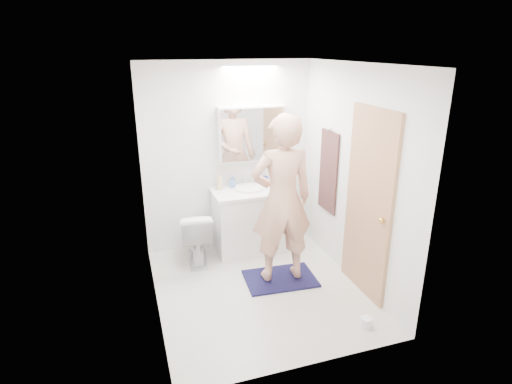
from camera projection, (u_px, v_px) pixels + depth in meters
name	position (u px, v px, depth m)	size (l,w,h in m)	color
floor	(259.00, 288.00, 4.64)	(2.50, 2.50, 0.00)	silver
ceiling	(259.00, 63.00, 3.84)	(2.50, 2.50, 0.00)	white
wall_back	(228.00, 157.00, 5.36)	(2.50, 2.50, 0.00)	white
wall_front	(312.00, 237.00, 3.12)	(2.50, 2.50, 0.00)	white
wall_left	(148.00, 198.00, 3.92)	(2.50, 2.50, 0.00)	white
wall_right	(354.00, 176.00, 4.56)	(2.50, 2.50, 0.00)	white
vanity_cabinet	(250.00, 221.00, 5.43)	(0.90, 0.55, 0.78)	white
countertop	(250.00, 191.00, 5.29)	(0.95, 0.58, 0.04)	white
sink_basin	(249.00, 188.00, 5.31)	(0.36, 0.36, 0.03)	white
faucet	(245.00, 179.00, 5.46)	(0.02, 0.02, 0.16)	silver
medicine_cabinet	(252.00, 134.00, 5.28)	(0.88, 0.14, 0.70)	white
mirror_panel	(254.00, 135.00, 5.21)	(0.84, 0.01, 0.66)	silver
toilet	(196.00, 236.00, 5.13)	(0.38, 0.66, 0.68)	white
bath_rug	(280.00, 278.00, 4.81)	(0.80, 0.55, 0.02)	#111238
person	(282.00, 200.00, 4.48)	(0.68, 0.45, 1.87)	tan
door	(368.00, 205.00, 4.31)	(0.04, 0.80, 2.00)	tan
door_knob	(381.00, 220.00, 4.04)	(0.06, 0.06, 0.06)	gold
towel	(328.00, 172.00, 5.08)	(0.02, 0.42, 1.00)	#101E34
towel_hook	(330.00, 129.00, 4.90)	(0.02, 0.02, 0.07)	silver
soap_bottle_a	(219.00, 181.00, 5.28)	(0.09, 0.09, 0.22)	#D5BF8A
soap_bottle_b	(233.00, 181.00, 5.37)	(0.07, 0.07, 0.16)	#5A7FC2
toothbrush_cup	(264.00, 181.00, 5.49)	(0.11, 0.11, 0.10)	#3940AB
toilet_paper_roll	(366.00, 322.00, 3.99)	(0.11, 0.11, 0.10)	white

